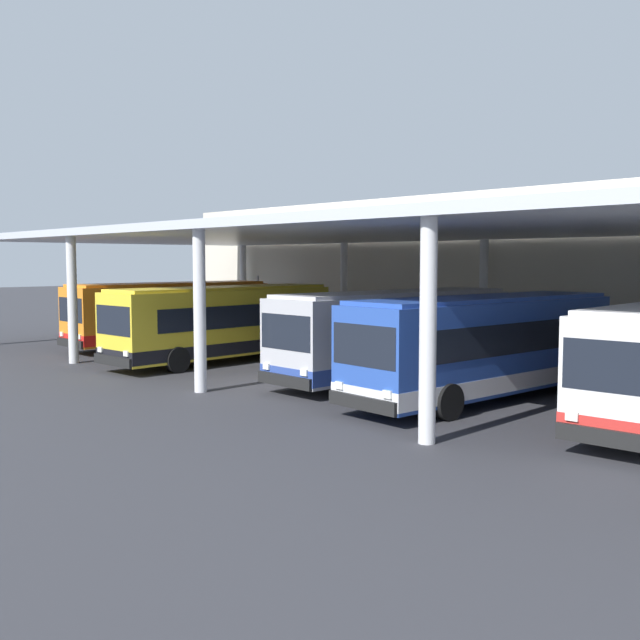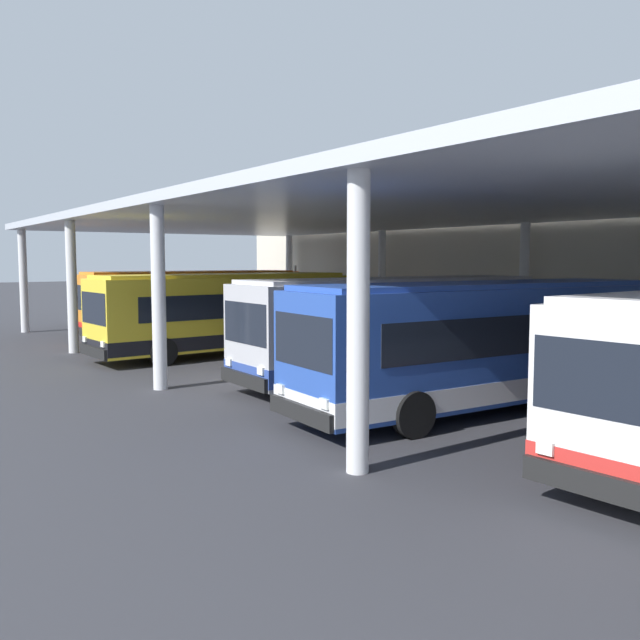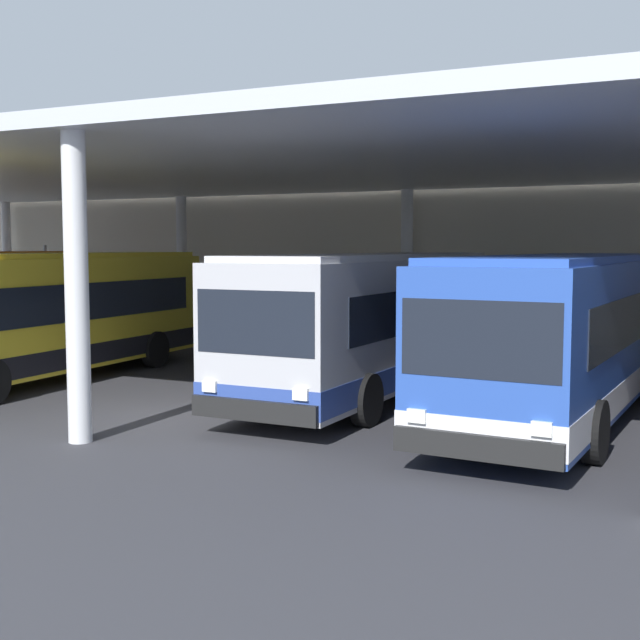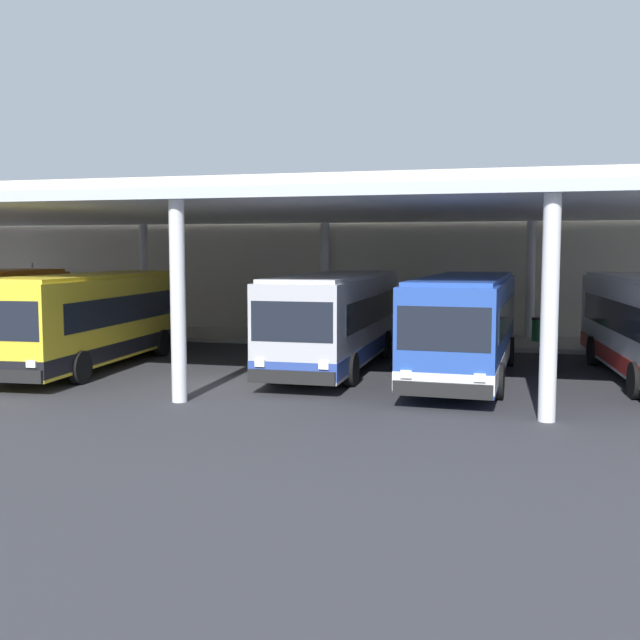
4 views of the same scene
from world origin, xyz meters
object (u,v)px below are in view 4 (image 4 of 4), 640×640
object	(u,v)px
trash_bin	(538,329)
banner_sign	(33,292)
bench_waiting	(488,329)
bus_middle_bay	(336,319)
bus_second_bay	(94,318)
bus_far_bay	(465,325)

from	to	relation	value
trash_bin	banner_sign	world-z (taller)	banner_sign
bench_waiting	bus_middle_bay	bearing A→B (deg)	-121.65
bus_second_bay	banner_sign	size ratio (longest dim) A/B	3.33
bus_second_bay	bus_far_bay	world-z (taller)	same
bench_waiting	trash_bin	size ratio (longest dim) A/B	1.84
bus_middle_bay	bus_second_bay	bearing A→B (deg)	-168.05
bus_middle_bay	trash_bin	world-z (taller)	bus_middle_bay
bench_waiting	banner_sign	bearing A→B (deg)	-177.65
bench_waiting	banner_sign	world-z (taller)	banner_sign
bus_second_bay	bench_waiting	size ratio (longest dim) A/B	5.92
bench_waiting	banner_sign	xyz separation A→B (m)	(-21.33, -0.88, 1.32)
bus_middle_bay	banner_sign	xyz separation A→B (m)	(-16.52, 6.92, 0.32)
bus_middle_bay	bench_waiting	world-z (taller)	bus_middle_bay
bus_far_bay	bus_middle_bay	bearing A→B (deg)	168.50
bus_second_bay	bus_far_bay	distance (m)	12.44
bus_far_bay	bench_waiting	size ratio (longest dim) A/B	5.91
bus_middle_bay	bench_waiting	distance (m)	9.21
bus_second_bay	banner_sign	xyz separation A→B (m)	(-8.44, 8.63, 0.32)
banner_sign	bench_waiting	bearing A→B (deg)	2.35
bench_waiting	trash_bin	world-z (taller)	trash_bin
banner_sign	trash_bin	bearing A→B (deg)	2.77
bus_second_bay	bench_waiting	bearing A→B (deg)	36.41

